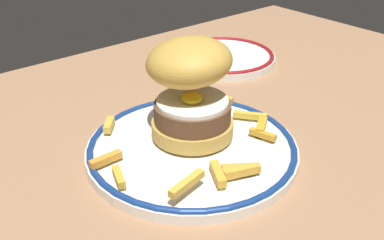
{
  "coord_description": "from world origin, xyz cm",
  "views": [
    {
      "loc": [
        -23.88,
        -31.87,
        29.34
      ],
      "look_at": [
        4.4,
        2.13,
        4.6
      ],
      "focal_mm": 41.31,
      "sensor_mm": 36.0,
      "label": 1
    }
  ],
  "objects": [
    {
      "name": "ground_plane",
      "position": [
        0.0,
        0.0,
        -2.0
      ],
      "size": [
        128.11,
        82.57,
        4.0
      ],
      "primitive_type": "cube",
      "color": "#9B704F"
    },
    {
      "name": "dinner_plate",
      "position": [
        4.4,
        2.13,
        0.84
      ],
      "size": [
        25.07,
        25.07,
        1.6
      ],
      "color": "white",
      "rests_on": "ground_plane"
    },
    {
      "name": "burger",
      "position": [
        6.06,
        4.4,
        7.56
      ],
      "size": [
        14.55,
        14.5,
        11.92
      ],
      "color": "gold",
      "rests_on": "dinner_plate"
    },
    {
      "name": "fries_pile",
      "position": [
        5.53,
        1.31,
        2.29
      ],
      "size": [
        22.97,
        20.09,
        1.91
      ],
      "color": "gold",
      "rests_on": "dinner_plate"
    },
    {
      "name": "side_plate",
      "position": [
        27.82,
        21.53,
        0.83
      ],
      "size": [
        18.29,
        18.29,
        1.6
      ],
      "color": "white",
      "rests_on": "ground_plane"
    }
  ]
}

